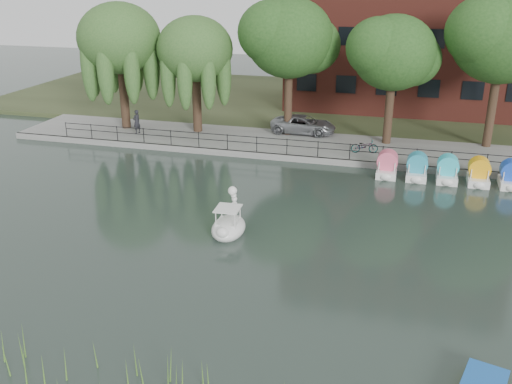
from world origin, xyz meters
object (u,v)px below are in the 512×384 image
at_px(pedestrian, 137,120).
at_px(swan_boat, 229,224).
at_px(minivan, 303,123).
at_px(bicycle, 365,145).

bearing_deg(pedestrian, swan_boat, 59.23).
bearing_deg(minivan, bicycle, -125.98).
distance_m(bicycle, swan_boat, 13.89).
bearing_deg(swan_boat, bicycle, 66.36).
height_order(minivan, pedestrian, pedestrian).
distance_m(pedestrian, swan_boat, 17.49).
height_order(minivan, bicycle, minivan).
bearing_deg(swan_boat, minivan, 86.40).
distance_m(bicycle, pedestrian, 16.23).
bearing_deg(pedestrian, minivan, 124.76).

